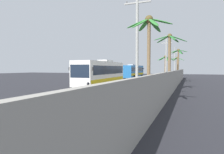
% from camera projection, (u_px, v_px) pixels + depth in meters
% --- Properties ---
extents(ground_plane, '(160.00, 160.00, 0.00)m').
position_uv_depth(ground_plane, '(49.00, 98.00, 18.71)').
color(ground_plane, '#28282D').
extents(sidewalk_kerb, '(3.20, 90.00, 0.14)m').
position_uv_depth(sidewalk_kerb, '(143.00, 89.00, 25.45)').
color(sidewalk_kerb, gray).
rests_on(sidewalk_kerb, ground).
extents(lane_markings, '(3.53, 71.00, 0.01)m').
position_uv_depth(lane_markings, '(121.00, 86.00, 31.66)').
color(lane_markings, white).
rests_on(lane_markings, ground).
extents(boundary_wall, '(0.24, 60.00, 2.51)m').
position_uv_depth(boundary_wall, '(175.00, 79.00, 27.70)').
color(boundary_wall, '#9E998E').
rests_on(boundary_wall, ground).
extents(coach_bus_foreground, '(3.08, 11.58, 3.96)m').
position_uv_depth(coach_bus_foreground, '(101.00, 74.00, 25.75)').
color(coach_bus_foreground, silver).
rests_on(coach_bus_foreground, ground).
extents(coach_bus_far_lane, '(3.18, 11.75, 3.79)m').
position_uv_depth(coach_bus_far_lane, '(133.00, 71.00, 52.46)').
color(coach_bus_far_lane, '#2366A8').
rests_on(coach_bus_far_lane, ground).
extents(motorcycle_beside_bus, '(0.56, 1.96, 1.63)m').
position_uv_depth(motorcycle_beside_bus, '(87.00, 93.00, 16.90)').
color(motorcycle_beside_bus, black).
rests_on(motorcycle_beside_bus, ground).
extents(pedestrian_near_kerb, '(0.36, 0.36, 1.70)m').
position_uv_depth(pedestrian_near_kerb, '(150.00, 79.00, 32.96)').
color(pedestrian_near_kerb, gold).
rests_on(pedestrian_near_kerb, sidewalk_kerb).
extents(utility_pole_nearest, '(2.23, 0.24, 9.13)m').
position_uv_depth(utility_pole_nearest, '(137.00, 45.00, 16.07)').
color(utility_pole_nearest, '#9E9E99').
rests_on(utility_pole_nearest, ground).
extents(utility_pole_mid, '(1.82, 0.24, 8.29)m').
position_uv_depth(utility_pole_mid, '(166.00, 59.00, 32.79)').
color(utility_pole_mid, '#9E9E99').
rests_on(utility_pole_mid, ground).
extents(utility_pole_far, '(3.79, 0.24, 8.20)m').
position_uv_depth(utility_pole_far, '(174.00, 62.00, 49.61)').
color(utility_pole_far, '#9E9E99').
rests_on(utility_pole_far, ground).
extents(palm_nearest, '(3.21, 3.17, 5.43)m').
position_uv_depth(palm_nearest, '(177.00, 63.00, 44.73)').
color(palm_nearest, brown).
rests_on(palm_nearest, ground).
extents(palm_second, '(3.90, 3.92, 7.03)m').
position_uv_depth(palm_second, '(170.00, 52.00, 23.75)').
color(palm_second, brown).
rests_on(palm_second, ground).
extents(palm_third, '(3.12, 3.17, 5.14)m').
position_uv_depth(palm_third, '(165.00, 63.00, 35.17)').
color(palm_third, brown).
rests_on(palm_third, ground).
extents(palm_fourth, '(3.23, 2.82, 6.54)m').
position_uv_depth(palm_fourth, '(149.00, 38.00, 13.70)').
color(palm_fourth, brown).
rests_on(palm_fourth, ground).
extents(palm_farthest, '(3.21, 2.90, 6.54)m').
position_uv_depth(palm_farthest, '(178.00, 59.00, 37.55)').
color(palm_farthest, brown).
rests_on(palm_farthest, ground).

